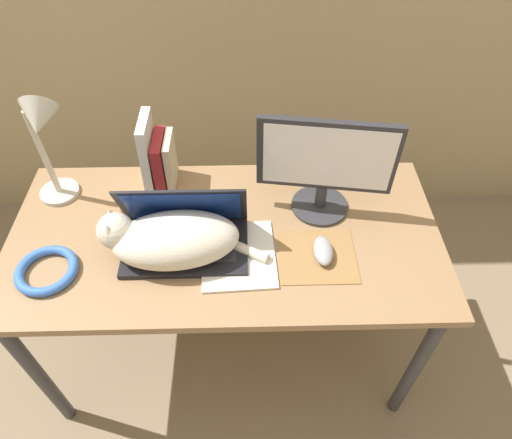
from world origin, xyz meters
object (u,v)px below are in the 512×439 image
object	(u,v)px
desk_lamp	(42,136)
notepad	(238,255)
laptop	(185,235)
book_row	(157,158)
external_monitor	(325,165)
cable_coil	(47,270)
computer_mouse	(323,251)
cat	(170,239)

from	to	relation	value
desk_lamp	notepad	xyz separation A→B (m)	(0.57, -0.26, -0.26)
laptop	book_row	distance (m)	0.31
external_monitor	desk_lamp	distance (m)	0.85
desk_lamp	cable_coil	distance (m)	0.40
computer_mouse	book_row	distance (m)	0.63
laptop	cat	xyz separation A→B (m)	(-0.04, -0.04, 0.03)
computer_mouse	notepad	bearing A→B (deg)	179.19
cat	desk_lamp	distance (m)	0.49
book_row	notepad	size ratio (longest dim) A/B	0.97
cat	cable_coil	size ratio (longest dim) A/B	2.76
desk_lamp	notepad	bearing A→B (deg)	-24.02
external_monitor	notepad	size ratio (longest dim) A/B	1.55
cable_coil	cat	bearing A→B (deg)	9.36
cat	external_monitor	bearing A→B (deg)	22.48
desk_lamp	cable_coil	world-z (taller)	desk_lamp
laptop	computer_mouse	distance (m)	0.42
laptop	cable_coil	world-z (taller)	laptop
notepad	desk_lamp	bearing A→B (deg)	155.98
book_row	computer_mouse	bearing A→B (deg)	-32.96
laptop	cat	size ratio (longest dim) A/B	0.75
laptop	computer_mouse	bearing A→B (deg)	-7.46
notepad	laptop	bearing A→B (deg)	162.43
notepad	computer_mouse	bearing A→B (deg)	-0.81
external_monitor	notepad	world-z (taller)	external_monitor
cat	notepad	bearing A→B (deg)	-2.25
laptop	external_monitor	size ratio (longest dim) A/B	0.90
desk_lamp	notepad	distance (m)	0.68
desk_lamp	computer_mouse	bearing A→B (deg)	-17.39
book_row	notepad	bearing A→B (deg)	-51.32
external_monitor	cable_coil	world-z (taller)	external_monitor
notepad	cat	bearing A→B (deg)	177.75
cat	cable_coil	world-z (taller)	cat
book_row	cable_coil	world-z (taller)	book_row
external_monitor	cable_coil	size ratio (longest dim) A/B	2.31
laptop	notepad	distance (m)	0.17
book_row	notepad	xyz separation A→B (m)	(0.27, -0.34, -0.11)
cable_coil	notepad	distance (m)	0.56
laptop	notepad	world-z (taller)	laptop
laptop	external_monitor	distance (m)	0.47
laptop	notepad	size ratio (longest dim) A/B	1.39
external_monitor	computer_mouse	bearing A→B (deg)	-94.16
external_monitor	notepad	xyz separation A→B (m)	(-0.27, -0.20, -0.18)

